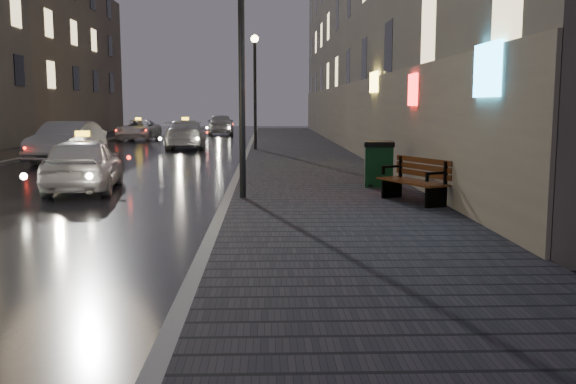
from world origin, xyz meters
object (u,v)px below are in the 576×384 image
object	(u,v)px
bench	(416,180)
car_far	(221,124)
lamp_near	(241,46)
taxi_far	(139,130)
car_left_mid	(67,142)
taxi_mid	(186,134)
lamp_far	(255,77)
taxi_near	(84,164)
trash_bin	(379,163)

from	to	relation	value
bench	car_far	distance (m)	35.31
lamp_near	taxi_far	distance (m)	28.20
car_left_mid	taxi_mid	distance (m)	8.70
lamp_far	taxi_mid	size ratio (longest dim) A/B	1.05
car_left_mid	car_far	bearing A→B (deg)	83.21
lamp_near	taxi_far	size ratio (longest dim) A/B	1.14
lamp_far	taxi_near	world-z (taller)	lamp_far
taxi_mid	car_left_mid	bearing A→B (deg)	60.77
taxi_near	car_far	world-z (taller)	car_far
trash_bin	car_left_mid	distance (m)	14.12
trash_bin	taxi_near	distance (m)	7.61
lamp_far	taxi_far	bearing A→B (deg)	124.82
taxi_mid	taxi_far	distance (m)	8.88
lamp_near	bench	distance (m)	4.77
bench	trash_bin	distance (m)	2.77
lamp_near	taxi_far	world-z (taller)	lamp_near
bench	car_far	bearing A→B (deg)	76.84
lamp_near	car_left_mid	distance (m)	13.62
bench	taxi_near	xyz separation A→B (m)	(-7.93, 3.16, 0.08)
trash_bin	car_left_mid	bearing A→B (deg)	146.51
taxi_near	taxi_mid	size ratio (longest dim) A/B	0.83
taxi_mid	car_far	xyz separation A→B (m)	(0.75, 14.84, 0.06)
taxi_far	lamp_far	bearing A→B (deg)	-52.80
taxi_near	taxi_far	size ratio (longest dim) A/B	0.89
trash_bin	lamp_near	bearing A→B (deg)	-142.82
bench	taxi_far	bearing A→B (deg)	88.27
lamp_far	taxi_near	distance (m)	14.52
trash_bin	taxi_far	size ratio (longest dim) A/B	0.25
lamp_near	trash_bin	bearing A→B (deg)	30.03
lamp_near	car_left_mid	xyz separation A→B (m)	(-7.31, 11.16, -2.70)
bench	car_left_mid	xyz separation A→B (m)	(-11.04, 11.94, 0.16)
bench	car_left_mid	distance (m)	16.27
trash_bin	taxi_mid	size ratio (longest dim) A/B	0.23
lamp_near	car_far	bearing A→B (deg)	94.91
taxi_far	car_far	world-z (taller)	car_far
taxi_near	car_left_mid	size ratio (longest dim) A/B	0.87
taxi_near	taxi_far	bearing A→B (deg)	-88.62
lamp_near	taxi_mid	bearing A→B (deg)	100.87
lamp_far	trash_bin	distance (m)	14.70
lamp_far	taxi_near	size ratio (longest dim) A/B	1.27
lamp_near	lamp_far	xyz separation A→B (m)	(0.00, 16.00, 0.00)
lamp_far	bench	bearing A→B (deg)	-77.46
car_left_mid	taxi_far	xyz separation A→B (m)	(-0.33, 15.83, -0.14)
lamp_near	bench	xyz separation A→B (m)	(3.73, -0.78, -2.86)
trash_bin	taxi_mid	distance (m)	18.49
lamp_near	taxi_far	bearing A→B (deg)	105.81
lamp_near	car_left_mid	world-z (taller)	lamp_near
trash_bin	car_far	world-z (taller)	car_far
lamp_far	car_far	world-z (taller)	lamp_far
taxi_near	taxi_mid	world-z (taller)	taxi_mid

